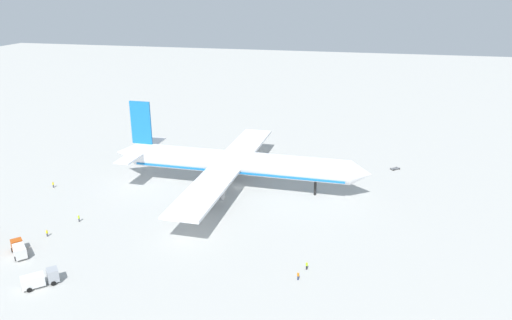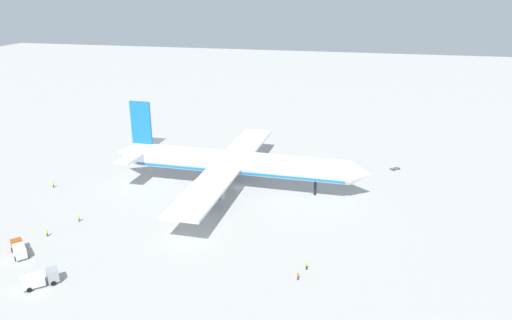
{
  "view_description": "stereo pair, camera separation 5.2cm",
  "coord_description": "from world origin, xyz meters",
  "px_view_note": "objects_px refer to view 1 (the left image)",
  "views": [
    {
      "loc": [
        32.88,
        -120.12,
        52.69
      ],
      "look_at": [
        4.21,
        3.02,
        7.29
      ],
      "focal_mm": 34.18,
      "sensor_mm": 36.0,
      "label": 1
    },
    {
      "loc": [
        32.93,
        -120.11,
        52.69
      ],
      "look_at": [
        4.21,
        3.02,
        7.29
      ],
      "focal_mm": 34.18,
      "sensor_mm": 36.0,
      "label": 2
    }
  ],
  "objects_px": {
    "ground_worker_2": "(307,266)",
    "ground_worker_3": "(79,218)",
    "ground_worker_1": "(53,185)",
    "ground_worker_4": "(298,276)",
    "ground_worker_5": "(47,233)",
    "baggage_cart_0": "(395,169)",
    "airliner": "(234,163)",
    "traffic_cone_0": "(124,157)",
    "service_truck_0": "(19,249)",
    "service_truck_1": "(40,279)",
    "traffic_cone_1": "(135,156)"
  },
  "relations": [
    {
      "from": "ground_worker_5",
      "to": "ground_worker_2",
      "type": "bearing_deg",
      "value": -0.21
    },
    {
      "from": "ground_worker_4",
      "to": "ground_worker_5",
      "type": "height_order",
      "value": "ground_worker_4"
    },
    {
      "from": "ground_worker_1",
      "to": "ground_worker_5",
      "type": "relative_size",
      "value": 1.05
    },
    {
      "from": "ground_worker_1",
      "to": "traffic_cone_0",
      "type": "xyz_separation_m",
      "value": [
        6.96,
        27.43,
        -0.62
      ]
    },
    {
      "from": "ground_worker_2",
      "to": "ground_worker_3",
      "type": "relative_size",
      "value": 0.94
    },
    {
      "from": "airliner",
      "to": "service_truck_0",
      "type": "distance_m",
      "value": 56.63
    },
    {
      "from": "airliner",
      "to": "ground_worker_3",
      "type": "relative_size",
      "value": 40.33
    },
    {
      "from": "service_truck_0",
      "to": "ground_worker_4",
      "type": "bearing_deg",
      "value": 4.14
    },
    {
      "from": "airliner",
      "to": "ground_worker_3",
      "type": "bearing_deg",
      "value": -136.23
    },
    {
      "from": "service_truck_1",
      "to": "ground_worker_4",
      "type": "bearing_deg",
      "value": 15.42
    },
    {
      "from": "ground_worker_1",
      "to": "ground_worker_4",
      "type": "height_order",
      "value": "ground_worker_1"
    },
    {
      "from": "baggage_cart_0",
      "to": "service_truck_0",
      "type": "bearing_deg",
      "value": -138.21
    },
    {
      "from": "airliner",
      "to": "ground_worker_5",
      "type": "relative_size",
      "value": 43.1
    },
    {
      "from": "service_truck_1",
      "to": "traffic_cone_1",
      "type": "distance_m",
      "value": 72.49
    },
    {
      "from": "service_truck_0",
      "to": "ground_worker_2",
      "type": "height_order",
      "value": "service_truck_0"
    },
    {
      "from": "ground_worker_1",
      "to": "ground_worker_2",
      "type": "relative_size",
      "value": 1.05
    },
    {
      "from": "ground_worker_5",
      "to": "ground_worker_3",
      "type": "bearing_deg",
      "value": 70.37
    },
    {
      "from": "ground_worker_4",
      "to": "traffic_cone_1",
      "type": "distance_m",
      "value": 85.02
    },
    {
      "from": "service_truck_0",
      "to": "ground_worker_2",
      "type": "distance_m",
      "value": 59.25
    },
    {
      "from": "ground_worker_4",
      "to": "service_truck_0",
      "type": "bearing_deg",
      "value": -175.86
    },
    {
      "from": "service_truck_0",
      "to": "ground_worker_4",
      "type": "relative_size",
      "value": 3.62
    },
    {
      "from": "ground_worker_3",
      "to": "ground_worker_4",
      "type": "height_order",
      "value": "ground_worker_3"
    },
    {
      "from": "airliner",
      "to": "service_truck_1",
      "type": "height_order",
      "value": "airliner"
    },
    {
      "from": "service_truck_0",
      "to": "ground_worker_5",
      "type": "relative_size",
      "value": 3.66
    },
    {
      "from": "service_truck_0",
      "to": "ground_worker_5",
      "type": "xyz_separation_m",
      "value": [
        0.66,
        8.33,
        -0.6
      ]
    },
    {
      "from": "service_truck_1",
      "to": "traffic_cone_0",
      "type": "distance_m",
      "value": 71.94
    },
    {
      "from": "ground_worker_2",
      "to": "traffic_cone_1",
      "type": "relative_size",
      "value": 3.06
    },
    {
      "from": "ground_worker_3",
      "to": "service_truck_1",
      "type": "bearing_deg",
      "value": -72.83
    },
    {
      "from": "baggage_cart_0",
      "to": "ground_worker_1",
      "type": "xyz_separation_m",
      "value": [
        -92.59,
        -36.11,
        0.63
      ]
    },
    {
      "from": "ground_worker_5",
      "to": "service_truck_1",
      "type": "bearing_deg",
      "value": -57.98
    },
    {
      "from": "service_truck_1",
      "to": "baggage_cart_0",
      "type": "height_order",
      "value": "service_truck_1"
    },
    {
      "from": "service_truck_1",
      "to": "traffic_cone_0",
      "type": "bearing_deg",
      "value": 105.53
    },
    {
      "from": "ground_worker_1",
      "to": "ground_worker_4",
      "type": "xyz_separation_m",
      "value": [
        72.53,
        -29.1,
        -0.03
      ]
    },
    {
      "from": "airliner",
      "to": "ground_worker_5",
      "type": "distance_m",
      "value": 49.87
    },
    {
      "from": "airliner",
      "to": "ground_worker_5",
      "type": "bearing_deg",
      "value": -131.79
    },
    {
      "from": "service_truck_0",
      "to": "ground_worker_4",
      "type": "distance_m",
      "value": 57.72
    },
    {
      "from": "ground_worker_3",
      "to": "traffic_cone_1",
      "type": "relative_size",
      "value": 3.26
    },
    {
      "from": "service_truck_0",
      "to": "ground_worker_1",
      "type": "height_order",
      "value": "service_truck_0"
    },
    {
      "from": "airliner",
      "to": "ground_worker_4",
      "type": "xyz_separation_m",
      "value": [
        23.94,
        -41.05,
        -6.18
      ]
    },
    {
      "from": "ground_worker_2",
      "to": "ground_worker_3",
      "type": "bearing_deg",
      "value": 171.48
    },
    {
      "from": "ground_worker_3",
      "to": "ground_worker_4",
      "type": "relative_size",
      "value": 1.06
    },
    {
      "from": "baggage_cart_0",
      "to": "traffic_cone_0",
      "type": "distance_m",
      "value": 86.07
    },
    {
      "from": "ground_worker_1",
      "to": "ground_worker_2",
      "type": "height_order",
      "value": "ground_worker_1"
    },
    {
      "from": "airliner",
      "to": "traffic_cone_0",
      "type": "height_order",
      "value": "airliner"
    },
    {
      "from": "airliner",
      "to": "service_truck_1",
      "type": "distance_m",
      "value": 58.56
    },
    {
      "from": "baggage_cart_0",
      "to": "ground_worker_5",
      "type": "bearing_deg",
      "value": -141.58
    },
    {
      "from": "ground_worker_3",
      "to": "traffic_cone_1",
      "type": "distance_m",
      "value": 46.46
    },
    {
      "from": "ground_worker_3",
      "to": "traffic_cone_0",
      "type": "relative_size",
      "value": 3.26
    },
    {
      "from": "ground_worker_1",
      "to": "airliner",
      "type": "bearing_deg",
      "value": 13.82
    },
    {
      "from": "baggage_cart_0",
      "to": "ground_worker_4",
      "type": "height_order",
      "value": "ground_worker_4"
    }
  ]
}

